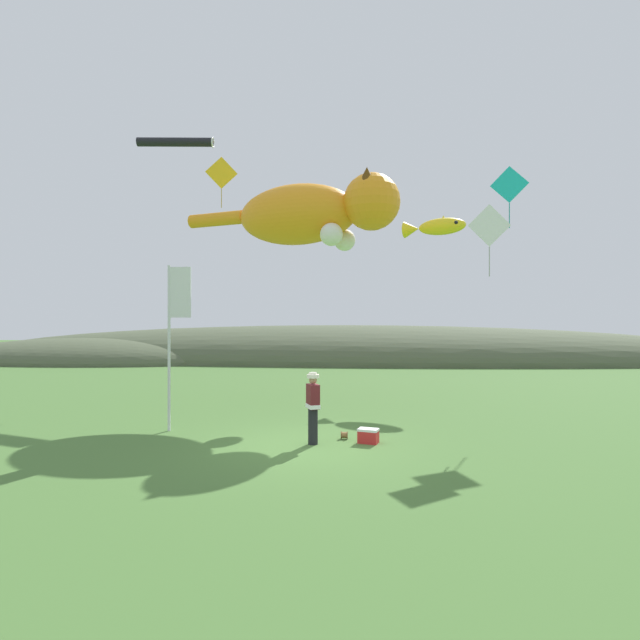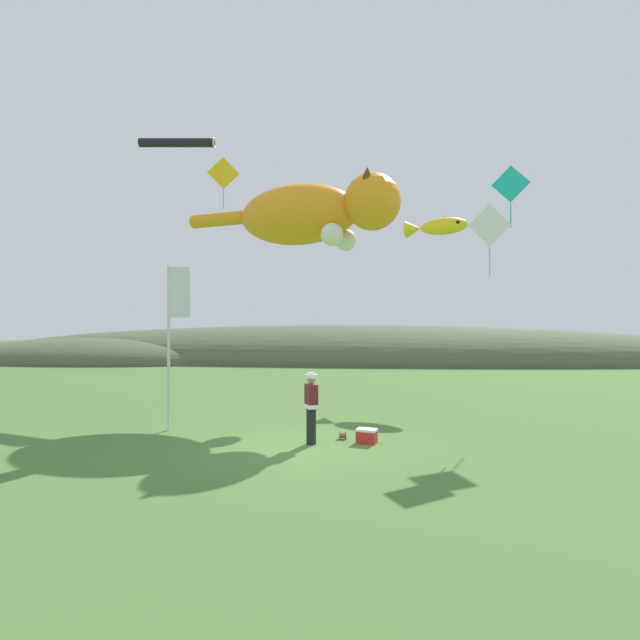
# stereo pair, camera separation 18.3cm
# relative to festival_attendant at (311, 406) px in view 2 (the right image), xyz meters

# --- Properties ---
(ground_plane) EXTENTS (120.00, 120.00, 0.00)m
(ground_plane) POSITION_rel_festival_attendant_xyz_m (-0.16, -0.23, -0.95)
(ground_plane) COLOR #477033
(distant_hill_ridge) EXTENTS (62.69, 14.88, 5.36)m
(distant_hill_ridge) POSITION_rel_festival_attendant_xyz_m (-2.77, 25.95, -0.95)
(distant_hill_ridge) COLOR #4C563D
(distant_hill_ridge) RESTS_ON ground
(festival_attendant) EXTENTS (0.41, 0.49, 1.77)m
(festival_attendant) POSITION_rel_festival_attendant_xyz_m (0.00, 0.00, 0.00)
(festival_attendant) COLOR black
(festival_attendant) RESTS_ON ground
(kite_spool) EXTENTS (0.17, 0.20, 0.20)m
(kite_spool) POSITION_rel_festival_attendant_xyz_m (0.75, 0.61, -0.85)
(kite_spool) COLOR olive
(kite_spool) RESTS_ON ground
(picnic_cooler) EXTENTS (0.56, 0.45, 0.36)m
(picnic_cooler) POSITION_rel_festival_attendant_xyz_m (1.36, 0.24, -0.77)
(picnic_cooler) COLOR red
(picnic_cooler) RESTS_ON ground
(festival_banner_pole) EXTENTS (0.66, 0.08, 4.59)m
(festival_banner_pole) POSITION_rel_festival_attendant_xyz_m (-3.97, 1.13, 2.05)
(festival_banner_pole) COLOR silver
(festival_banner_pole) RESTS_ON ground
(kite_giant_cat) EXTENTS (8.56, 3.84, 2.68)m
(kite_giant_cat) POSITION_rel_festival_attendant_xyz_m (-0.67, 6.36, 6.10)
(kite_giant_cat) COLOR orange
(kite_fish_windsock) EXTENTS (2.83, 1.84, 0.85)m
(kite_fish_windsock) POSITION_rel_festival_attendant_xyz_m (4.38, 10.07, 6.22)
(kite_fish_windsock) COLOR yellow
(kite_tube_streamer) EXTENTS (3.13, 0.71, 0.44)m
(kite_tube_streamer) POSITION_rel_festival_attendant_xyz_m (-6.39, 7.55, 9.40)
(kite_tube_streamer) COLOR black
(kite_diamond_gold) EXTENTS (1.43, 0.50, 2.41)m
(kite_diamond_gold) POSITION_rel_festival_attendant_xyz_m (-5.42, 10.71, 9.04)
(kite_diamond_gold) COLOR yellow
(kite_diamond_teal) EXTENTS (1.27, 0.38, 2.22)m
(kite_diamond_teal) POSITION_rel_festival_attendant_xyz_m (6.44, 6.07, 6.94)
(kite_diamond_teal) COLOR #19BFBF
(kite_diamond_white) EXTENTS (1.28, 0.07, 2.18)m
(kite_diamond_white) POSITION_rel_festival_attendant_xyz_m (5.02, 3.14, 4.95)
(kite_diamond_white) COLOR white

